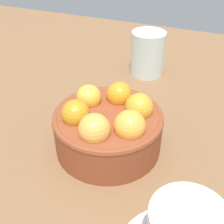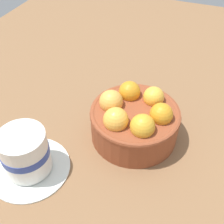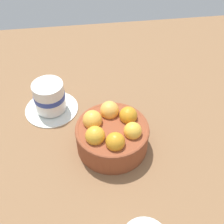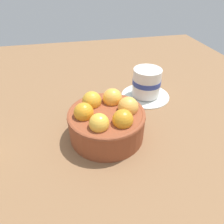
# 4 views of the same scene
# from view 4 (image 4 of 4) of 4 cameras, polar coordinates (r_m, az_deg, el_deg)

# --- Properties ---
(ground_plane) EXTENTS (1.36, 1.12, 0.05)m
(ground_plane) POSITION_cam_4_polar(r_m,az_deg,el_deg) (0.47, -1.40, -8.57)
(ground_plane) COLOR brown
(terracotta_bowl) EXTENTS (0.16, 0.16, 0.09)m
(terracotta_bowl) POSITION_cam_4_polar(r_m,az_deg,el_deg) (0.43, -1.48, -2.30)
(terracotta_bowl) COLOR brown
(terracotta_bowl) RESTS_ON ground_plane
(coffee_cup) EXTENTS (0.13, 0.13, 0.08)m
(coffee_cup) POSITION_cam_4_polar(r_m,az_deg,el_deg) (0.57, 9.49, 7.53)
(coffee_cup) COLOR white
(coffee_cup) RESTS_ON ground_plane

